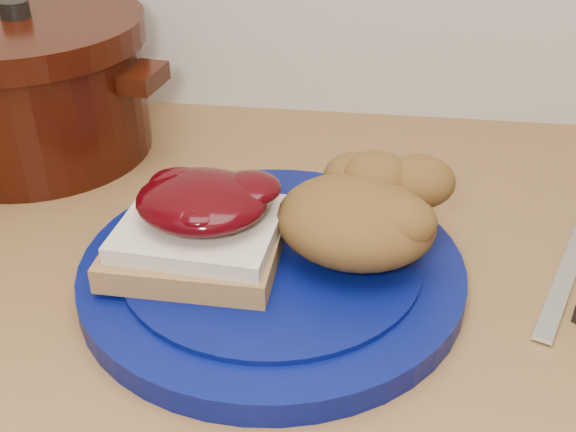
# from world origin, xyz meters

# --- Properties ---
(plate) EXTENTS (0.34, 0.34, 0.02)m
(plate) POSITION_xyz_m (-0.06, 1.46, 0.91)
(plate) COLOR #050C50
(plate) RESTS_ON wood_countertop
(sandwich) EXTENTS (0.13, 0.11, 0.06)m
(sandwich) POSITION_xyz_m (-0.11, 1.46, 0.95)
(sandwich) COLOR olive
(sandwich) RESTS_ON plate
(stuffing_mound) EXTENTS (0.14, 0.12, 0.06)m
(stuffing_mound) POSITION_xyz_m (0.01, 1.48, 0.96)
(stuffing_mound) COLOR brown
(stuffing_mound) RESTS_ON plate
(butter_knife) EXTENTS (0.08, 0.18, 0.00)m
(butter_knife) POSITION_xyz_m (0.18, 1.50, 0.90)
(butter_knife) COLOR silver
(butter_knife) RESTS_ON wood_countertop
(dutch_oven) EXTENTS (0.30, 0.28, 0.16)m
(dutch_oven) POSITION_xyz_m (-0.34, 1.66, 0.97)
(dutch_oven) COLOR black
(dutch_oven) RESTS_ON wood_countertop
(pepper_grinder) EXTENTS (0.06, 0.06, 0.12)m
(pepper_grinder) POSITION_xyz_m (-0.34, 1.66, 0.96)
(pepper_grinder) COLOR black
(pepper_grinder) RESTS_ON wood_countertop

